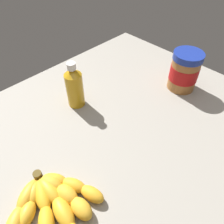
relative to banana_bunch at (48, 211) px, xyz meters
The scene contains 4 objects.
ground_plane 28.45cm from the banana_bunch, 19.16° to the left, with size 97.01×75.01×4.43cm, color gray.
banana_bunch is the anchor object (origin of this frame).
peanut_butter_jar 57.57cm from the banana_bunch, ahead, with size 9.68×9.68×13.43cm.
honey_bottle 35.22cm from the banana_bunch, 41.83° to the left, with size 5.32×5.32×15.25cm.
Camera 1 is at (-29.53, -31.09, 48.47)cm, focal length 34.99 mm.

